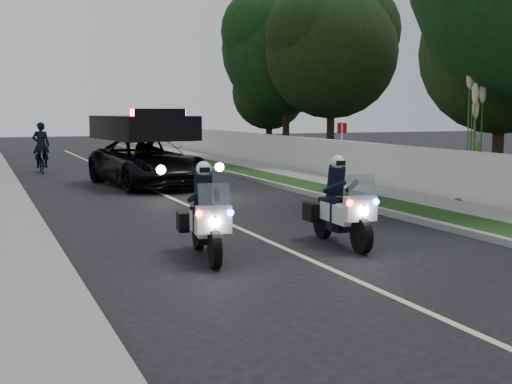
{
  "coord_description": "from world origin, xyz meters",
  "views": [
    {
      "loc": [
        -5.36,
        -11.69,
        2.61
      ],
      "look_at": [
        -0.25,
        1.07,
        1.0
      ],
      "focal_mm": 49.26,
      "sensor_mm": 36.0,
      "label": 1
    }
  ],
  "objects": [
    {
      "name": "ground",
      "position": [
        0.0,
        0.0,
        0.0
      ],
      "size": [
        120.0,
        120.0,
        0.0
      ],
      "primitive_type": "plane",
      "color": "black",
      "rests_on": "ground"
    },
    {
      "name": "curb_right",
      "position": [
        4.1,
        10.0,
        0.07
      ],
      "size": [
        0.2,
        60.0,
        0.15
      ],
      "primitive_type": "cube",
      "color": "gray",
      "rests_on": "ground"
    },
    {
      "name": "grass_verge",
      "position": [
        4.8,
        10.0,
        0.08
      ],
      "size": [
        1.2,
        60.0,
        0.16
      ],
      "primitive_type": "cube",
      "color": "#193814",
      "rests_on": "ground"
    },
    {
      "name": "sidewalk_right",
      "position": [
        6.1,
        10.0,
        0.08
      ],
      "size": [
        1.4,
        60.0,
        0.16
      ],
      "primitive_type": "cube",
      "color": "gray",
      "rests_on": "ground"
    },
    {
      "name": "property_wall",
      "position": [
        7.1,
        10.0,
        0.75
      ],
      "size": [
        0.22,
        60.0,
        1.5
      ],
      "primitive_type": "cube",
      "color": "beige",
      "rests_on": "ground"
    },
    {
      "name": "curb_left",
      "position": [
        -4.1,
        10.0,
        0.07
      ],
      "size": [
        0.2,
        60.0,
        0.15
      ],
      "primitive_type": "cube",
      "color": "gray",
      "rests_on": "ground"
    },
    {
      "name": "lane_marking",
      "position": [
        0.0,
        10.0,
        0.0
      ],
      "size": [
        0.12,
        50.0,
        0.01
      ],
      "primitive_type": "cube",
      "color": "#BFB78C",
      "rests_on": "ground"
    },
    {
      "name": "police_moto_left",
      "position": [
        -1.64,
        -0.02,
        0.0
      ],
      "size": [
        0.97,
        2.1,
        1.72
      ],
      "primitive_type": null,
      "rotation": [
        0.0,
        0.0,
        -0.13
      ],
      "color": "silver",
      "rests_on": "ground"
    },
    {
      "name": "police_moto_right",
      "position": [
        1.15,
        0.15,
        0.0
      ],
      "size": [
        0.82,
        2.09,
        1.75
      ],
      "primitive_type": null,
      "rotation": [
        0.0,
        0.0,
        -0.05
      ],
      "color": "silver",
      "rests_on": "ground"
    },
    {
      "name": "police_suv",
      "position": [
        0.1,
        11.95,
        0.0
      ],
      "size": [
        3.44,
        6.15,
        2.84
      ],
      "primitive_type": "imported",
      "rotation": [
        0.0,
        0.0,
        0.13
      ],
      "color": "black",
      "rests_on": "ground"
    },
    {
      "name": "bicycle",
      "position": [
        -2.8,
        18.9,
        0.0
      ],
      "size": [
        0.58,
        1.62,
        0.84
      ],
      "primitive_type": "imported",
      "rotation": [
        0.0,
        0.0,
        -0.01
      ],
      "color": "black",
      "rests_on": "ground"
    },
    {
      "name": "cyclist",
      "position": [
        -2.8,
        18.9,
        0.0
      ],
      "size": [
        0.74,
        0.54,
        1.91
      ],
      "primitive_type": "imported",
      "rotation": [
        0.0,
        0.0,
        3.02
      ],
      "color": "black",
      "rests_on": "ground"
    },
    {
      "name": "sign_post",
      "position": [
        6.0,
        8.97,
        0.0
      ],
      "size": [
        0.37,
        0.37,
        2.26
      ],
      "primitive_type": null,
      "rotation": [
        0.0,
        0.0,
        -0.05
      ],
      "color": "#A20B24",
      "rests_on": "ground"
    },
    {
      "name": "pampas_far",
      "position": [
        7.6,
        4.08,
        0.0
      ],
      "size": [
        1.49,
        1.49,
        3.93
      ],
      "primitive_type": null,
      "rotation": [
        0.0,
        0.0,
        -0.08
      ],
      "color": "beige",
      "rests_on": "ground"
    },
    {
      "name": "tree_right_a",
      "position": [
        10.12,
        6.21,
        0.0
      ],
      "size": [
        5.43,
        5.43,
        8.54
      ],
      "primitive_type": null,
      "rotation": [
        0.0,
        0.0,
        0.06
      ],
      "color": "#1A3410",
      "rests_on": "ground"
    },
    {
      "name": "tree_right_c",
      "position": [
        10.08,
        17.51,
        0.0
      ],
      "size": [
        6.73,
        6.73,
        10.21
      ],
      "primitive_type": null,
      "rotation": [
        0.0,
        0.0,
        -0.1
      ],
      "color": "black",
      "rests_on": "ground"
    },
    {
      "name": "tree_right_d",
      "position": [
        9.69,
        21.69,
        0.0
      ],
      "size": [
        7.75,
        7.75,
        11.07
      ],
      "primitive_type": null,
      "rotation": [
        0.0,
        0.0,
        0.18
      ],
      "color": "#133812",
      "rests_on": "ground"
    },
    {
      "name": "tree_right_e",
      "position": [
        10.15,
        25.05,
        0.0
      ],
      "size": [
        4.98,
        4.98,
        6.95
      ],
      "primitive_type": null,
      "rotation": [
        0.0,
        0.0,
        -0.22
      ],
      "color": "black",
      "rests_on": "ground"
    }
  ]
}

